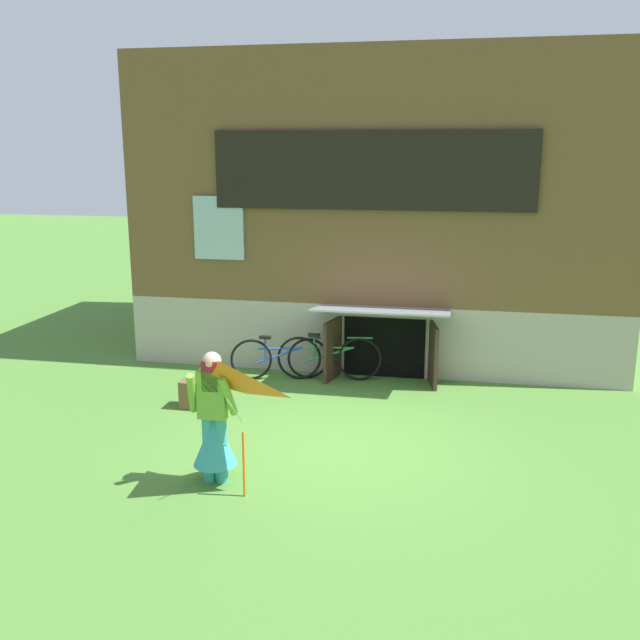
# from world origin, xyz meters

# --- Properties ---
(ground_plane) EXTENTS (60.00, 60.00, 0.00)m
(ground_plane) POSITION_xyz_m (0.00, 0.00, 0.00)
(ground_plane) COLOR #4C7F33
(log_house) EXTENTS (8.77, 6.14, 5.53)m
(log_house) POSITION_xyz_m (-0.00, 5.51, 2.77)
(log_house) COLOR #ADA393
(log_house) RESTS_ON ground_plane
(person) EXTENTS (0.61, 0.52, 1.61)m
(person) POSITION_xyz_m (-1.25, -1.43, 0.68)
(person) COLOR teal
(person) RESTS_ON ground_plane
(kite) EXTENTS (0.95, 0.92, 1.57)m
(kite) POSITION_xyz_m (-0.97, -1.94, 1.28)
(kite) COLOR orange
(kite) RESTS_ON ground_plane
(bicycle_green) EXTENTS (1.79, 0.28, 0.82)m
(bicycle_green) POSITION_xyz_m (-0.63, 2.62, 0.40)
(bicycle_green) COLOR black
(bicycle_green) RESTS_ON ground_plane
(bicycle_blue) EXTENTS (1.65, 0.50, 0.77)m
(bicycle_blue) POSITION_xyz_m (-1.48, 2.50, 0.38)
(bicycle_blue) COLOR black
(bicycle_blue) RESTS_ON ground_plane
(wooden_crate) EXTENTS (0.42, 0.35, 0.43)m
(wooden_crate) POSITION_xyz_m (-2.40, 0.91, 0.22)
(wooden_crate) COLOR brown
(wooden_crate) RESTS_ON ground_plane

